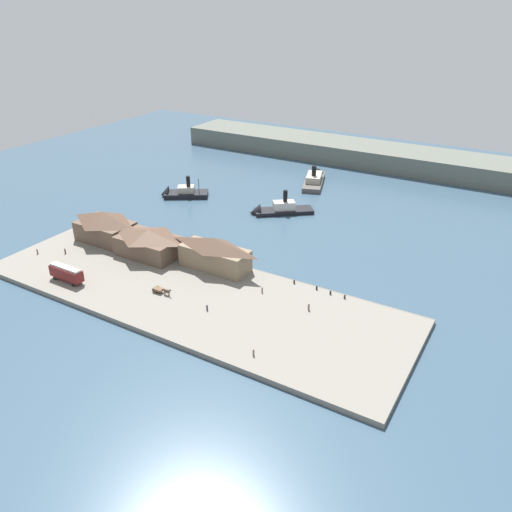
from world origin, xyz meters
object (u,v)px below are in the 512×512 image
object	(u,v)px
mooring_post_west	(330,293)
mooring_post_center_east	(317,288)
ferry_near_quay	(275,210)
mooring_post_east	(294,282)
pedestrian_standing_center	(262,290)
pedestrian_by_tram	(309,307)
street_tram	(66,273)
horse_cart	(161,290)
pedestrian_at_waters_edge	(253,352)
pedestrian_walking_east	(37,251)
ferry_departing_north	(315,179)
ferry_shed_central_terminal	(215,253)
ferry_shed_west_terminal	(149,242)
ferry_moored_west	(180,193)
mooring_post_center_west	(345,297)
ferry_shed_customs_shed	(105,226)
pedestrian_near_east_shed	(65,251)
pedestrian_near_west_shed	(207,308)

from	to	relation	value
mooring_post_west	mooring_post_center_east	bearing A→B (deg)	174.07
ferry_near_quay	mooring_post_east	bearing A→B (deg)	-55.77
pedestrian_standing_center	pedestrian_by_tram	bearing A→B (deg)	-5.80
street_tram	horse_cart	bearing A→B (deg)	17.16
pedestrian_at_waters_edge	pedestrian_walking_east	size ratio (longest dim) A/B	1.00
pedestrian_at_waters_edge	street_tram	bearing A→B (deg)	178.11
pedestrian_by_tram	ferry_departing_north	size ratio (longest dim) A/B	0.07
pedestrian_by_tram	ferry_departing_north	xyz separation A→B (m)	(-38.92, 87.80, -0.49)
ferry_shed_central_terminal	ferry_near_quay	bearing A→B (deg)	98.12
ferry_shed_west_terminal	horse_cart	xyz separation A→B (m)	(16.62, -14.68, -2.88)
mooring_post_center_east	mooring_post_east	bearing A→B (deg)	-178.50
ferry_shed_central_terminal	ferry_moored_west	world-z (taller)	ferry_shed_central_terminal
horse_cart	pedestrian_at_waters_edge	xyz separation A→B (m)	(31.67, -9.40, -0.21)
pedestrian_at_waters_edge	ferry_shed_west_terminal	bearing A→B (deg)	153.50
ferry_moored_west	mooring_post_east	bearing A→B (deg)	-29.81
ferry_shed_central_terminal	mooring_post_center_west	xyz separation A→B (m)	(35.52, 2.95, -3.98)
street_tram	pedestrian_by_tram	world-z (taller)	street_tram
ferry_shed_customs_shed	mooring_post_center_east	bearing A→B (deg)	4.64
pedestrian_walking_east	pedestrian_near_east_shed	xyz separation A→B (m)	(6.58, 4.11, 0.03)
ferry_shed_west_terminal	pedestrian_standing_center	xyz separation A→B (m)	(37.49, -1.89, -3.11)
pedestrian_at_waters_edge	ferry_moored_west	distance (m)	99.63
ferry_shed_west_terminal	ferry_near_quay	xyz separation A→B (m)	(13.97, 47.59, -3.78)
pedestrian_by_tram	pedestrian_near_east_shed	world-z (taller)	pedestrian_by_tram
ferry_shed_customs_shed	mooring_post_center_east	size ratio (longest dim) A/B	18.45
horse_cart	ferry_shed_central_terminal	bearing A→B (deg)	77.94
pedestrian_by_tram	ferry_moored_west	size ratio (longest dim) A/B	0.10
pedestrian_by_tram	ferry_near_quay	xyz separation A→B (m)	(-36.66, 50.81, -0.79)
pedestrian_near_west_shed	mooring_post_center_east	size ratio (longest dim) A/B	1.67
ferry_shed_west_terminal	pedestrian_near_east_shed	world-z (taller)	ferry_shed_west_terminal
ferry_departing_north	ferry_moored_west	bearing A→B (deg)	-131.70
pedestrian_near_east_shed	ferry_moored_west	size ratio (longest dim) A/B	0.09
street_tram	mooring_post_east	xyz separation A→B (m)	(50.06, 28.29, -2.02)
ferry_shed_west_terminal	mooring_post_center_west	xyz separation A→B (m)	(55.88, 5.78, -3.36)
pedestrian_standing_center	mooring_post_east	bearing A→B (deg)	59.21
ferry_shed_central_terminal	pedestrian_at_waters_edge	size ratio (longest dim) A/B	12.18
mooring_post_center_west	pedestrian_near_east_shed	bearing A→B (deg)	-167.23
ferry_shed_customs_shed	pedestrian_at_waters_edge	distance (m)	70.43
pedestrian_walking_east	ferry_departing_north	distance (m)	107.72
ferry_shed_central_terminal	mooring_post_center_west	world-z (taller)	ferry_shed_central_terminal
pedestrian_standing_center	pedestrian_walking_east	size ratio (longest dim) A/B	0.96
horse_cart	mooring_post_center_west	size ratio (longest dim) A/B	6.02
ferry_shed_west_terminal	pedestrian_at_waters_edge	world-z (taller)	ferry_shed_west_terminal
ferry_shed_customs_shed	ferry_shed_west_terminal	bearing A→B (deg)	-2.92
mooring_post_west	pedestrian_near_west_shed	bearing A→B (deg)	-135.79
mooring_post_center_east	horse_cart	bearing A→B (deg)	-146.62
ferry_shed_west_terminal	ferry_moored_west	distance (m)	50.55
pedestrian_at_waters_edge	pedestrian_near_west_shed	size ratio (longest dim) A/B	1.04
pedestrian_near_west_shed	ferry_moored_west	distance (m)	80.83
horse_cart	pedestrian_near_west_shed	bearing A→B (deg)	-2.17
pedestrian_at_waters_edge	mooring_post_east	distance (m)	30.75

